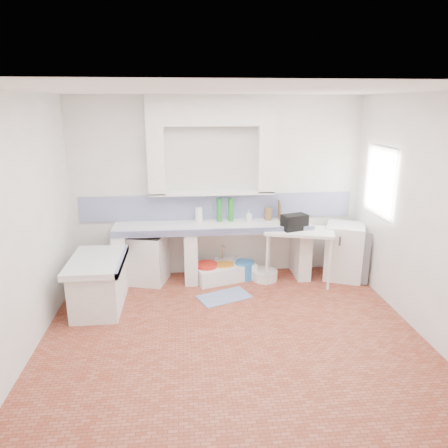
{
  "coord_description": "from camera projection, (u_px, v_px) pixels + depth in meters",
  "views": [
    {
      "loc": [
        -0.53,
        -4.37,
        2.67
      ],
      "look_at": [
        0.0,
        1.0,
        1.1
      ],
      "focal_mm": 33.35,
      "sensor_mm": 36.0,
      "label": 1
    }
  ],
  "objects": [
    {
      "name": "floor",
      "position": [
        232.0,
        335.0,
        4.97
      ],
      "size": [
        4.5,
        4.5,
        0.0
      ],
      "primitive_type": "plane",
      "color": "#9F4E3A",
      "rests_on": "ground"
    },
    {
      "name": "ceiling",
      "position": [
        234.0,
        90.0,
        4.19
      ],
      "size": [
        4.5,
        4.5,
        0.0
      ],
      "primitive_type": "plane",
      "rotation": [
        3.14,
        0.0,
        0.0
      ],
      "color": "white",
      "rests_on": "ground"
    },
    {
      "name": "wall_back",
      "position": [
        218.0,
        188.0,
        6.5
      ],
      "size": [
        4.5,
        0.0,
        4.5
      ],
      "primitive_type": "plane",
      "rotation": [
        1.57,
        0.0,
        0.0
      ],
      "color": "white",
      "rests_on": "ground"
    },
    {
      "name": "wall_front",
      "position": [
        270.0,
        308.0,
        2.67
      ],
      "size": [
        4.5,
        0.0,
        4.5
      ],
      "primitive_type": "plane",
      "rotation": [
        -1.57,
        0.0,
        0.0
      ],
      "color": "white",
      "rests_on": "ground"
    },
    {
      "name": "wall_left",
      "position": [
        21.0,
        229.0,
        4.37
      ],
      "size": [
        0.0,
        4.5,
        4.5
      ],
      "primitive_type": "plane",
      "rotation": [
        1.57,
        0.0,
        1.57
      ],
      "color": "white",
      "rests_on": "ground"
    },
    {
      "name": "wall_right",
      "position": [
        426.0,
        218.0,
        4.79
      ],
      "size": [
        0.0,
        4.5,
        4.5
      ],
      "primitive_type": "plane",
      "rotation": [
        1.57,
        0.0,
        -1.57
      ],
      "color": "white",
      "rests_on": "ground"
    },
    {
      "name": "alcove_mass",
      "position": [
        211.0,
        110.0,
        6.04
      ],
      "size": [
        1.9,
        0.25,
        0.45
      ],
      "primitive_type": "cube",
      "color": "white",
      "rests_on": "ground"
    },
    {
      "name": "window_frame",
      "position": [
        392.0,
        182.0,
        5.9
      ],
      "size": [
        0.35,
        0.86,
        1.06
      ],
      "primitive_type": "cube",
      "color": "#382111",
      "rests_on": "ground"
    },
    {
      "name": "lace_valance",
      "position": [
        385.0,
        155.0,
        5.78
      ],
      "size": [
        0.01,
        0.84,
        0.24
      ],
      "primitive_type": "cube",
      "color": "white",
      "rests_on": "ground"
    },
    {
      "name": "counter_slab",
      "position": [
        213.0,
        227.0,
        6.35
      ],
      "size": [
        3.0,
        0.6,
        0.08
      ],
      "primitive_type": "cube",
      "color": "white",
      "rests_on": "ground"
    },
    {
      "name": "counter_lip",
      "position": [
        214.0,
        232.0,
        6.08
      ],
      "size": [
        3.0,
        0.04,
        0.1
      ],
      "primitive_type": "cube",
      "color": "navy",
      "rests_on": "ground"
    },
    {
      "name": "counter_pier_left",
      "position": [
        122.0,
        257.0,
        6.34
      ],
      "size": [
        0.2,
        0.55,
        0.82
      ],
      "primitive_type": "cube",
      "color": "white",
      "rests_on": "ground"
    },
    {
      "name": "counter_pier_mid",
      "position": [
        191.0,
        255.0,
        6.44
      ],
      "size": [
        0.2,
        0.55,
        0.82
      ],
      "primitive_type": "cube",
      "color": "white",
      "rests_on": "ground"
    },
    {
      "name": "counter_pier_right",
      "position": [
        301.0,
        251.0,
        6.61
      ],
      "size": [
        0.2,
        0.55,
        0.82
      ],
      "primitive_type": "cube",
      "color": "white",
      "rests_on": "ground"
    },
    {
      "name": "peninsula_top",
      "position": [
        97.0,
        262.0,
        5.49
      ],
      "size": [
        0.7,
        1.1,
        0.08
      ],
      "primitive_type": "cube",
      "color": "white",
      "rests_on": "ground"
    },
    {
      "name": "peninsula_base",
      "position": [
        99.0,
        286.0,
        5.59
      ],
      "size": [
        0.6,
        1.0,
        0.62
      ],
      "primitive_type": "cube",
      "color": "white",
      "rests_on": "ground"
    },
    {
      "name": "peninsula_lip",
      "position": [
        122.0,
        261.0,
        5.52
      ],
      "size": [
        0.04,
        1.1,
        0.1
      ],
      "primitive_type": "cube",
      "color": "navy",
      "rests_on": "ground"
    },
    {
      "name": "backsplash",
      "position": [
        218.0,
        207.0,
        6.56
      ],
      "size": [
        4.27,
        0.03,
        0.4
      ],
      "primitive_type": "cube",
      "color": "navy",
      "rests_on": "ground"
    },
    {
      "name": "stove",
      "position": [
        148.0,
        258.0,
        6.39
      ],
      "size": [
        0.65,
        0.64,
        0.76
      ],
      "primitive_type": "cube",
      "rotation": [
        0.0,
        0.0,
        -0.27
      ],
      "color": "white",
      "rests_on": "ground"
    },
    {
      "name": "sink",
      "position": [
        224.0,
        272.0,
        6.56
      ],
      "size": [
        1.03,
        0.75,
        0.22
      ],
      "primitive_type": "cube",
      "rotation": [
        0.0,
        0.0,
        0.3
      ],
      "color": "white",
      "rests_on": "ground"
    },
    {
      "name": "side_table",
      "position": [
        298.0,
        256.0,
        6.37
      ],
      "size": [
        1.13,
        0.82,
        0.05
      ],
      "primitive_type": "cube",
      "rotation": [
        0.0,
        0.0,
        -0.28
      ],
      "color": "white",
      "rests_on": "ground"
    },
    {
      "name": "fridge",
      "position": [
        344.0,
        251.0,
        6.53
      ],
      "size": [
        0.74,
        0.74,
        0.87
      ],
      "primitive_type": "cube",
      "rotation": [
        0.0,
        0.0,
        -0.4
      ],
      "color": "white",
      "rests_on": "ground"
    },
    {
      "name": "bucket_red",
      "position": [
        207.0,
        273.0,
        6.42
      ],
      "size": [
        0.33,
        0.33,
        0.31
      ],
      "primitive_type": "cylinder",
      "rotation": [
        0.0,
        0.0,
        -0.0
      ],
      "color": "red",
      "rests_on": "ground"
    },
    {
      "name": "bucket_orange",
      "position": [
        224.0,
        272.0,
        6.5
      ],
      "size": [
        0.29,
        0.29,
        0.27
      ],
      "primitive_type": "cylinder",
      "rotation": [
        0.0,
        0.0,
        0.01
      ],
      "color": "orange",
      "rests_on": "ground"
    },
    {
      "name": "bucket_blue",
      "position": [
        244.0,
        270.0,
        6.56
      ],
      "size": [
        0.39,
        0.39,
        0.28
      ],
      "primitive_type": "cylinder",
      "rotation": [
        0.0,
        0.0,
        -0.39
      ],
      "color": "#2A76C3",
      "rests_on": "ground"
    },
    {
      "name": "basin_white",
      "position": [
        265.0,
        275.0,
        6.53
      ],
      "size": [
        0.44,
        0.44,
        0.15
      ],
      "primitive_type": "cylinder",
      "rotation": [
        0.0,
        0.0,
        0.11
      ],
      "color": "white",
      "rests_on": "ground"
    },
    {
      "name": "water_bottle_a",
      "position": [
        216.0,
        266.0,
        6.7
      ],
      "size": [
        0.1,
        0.1,
        0.3
      ],
      "primitive_type": "cylinder",
      "rotation": [
        0.0,
        0.0,
        -0.28
      ],
      "color": "silver",
      "rests_on": "ground"
    },
    {
      "name": "water_bottle_b",
      "position": [
        236.0,
        266.0,
        6.73
      ],
      "size": [
        0.09,
        0.09,
        0.28
      ],
      "primitive_type": "cylinder",
      "rotation": [
        0.0,
        0.0,
        0.27
      ],
      "color": "silver",
      "rests_on": "ground"
    },
    {
      "name": "black_bag",
      "position": [
        294.0,
        222.0,
        6.22
      ],
      "size": [
        0.42,
        0.32,
        0.23
      ],
      "primitive_type": "cube",
      "rotation": [
        0.0,
        0.0,
        0.31
      ],
      "color": "black",
      "rests_on": "side_table"
    },
    {
      "name": "green_bottle_a",
      "position": [
        219.0,
        210.0,
        6.44
      ],
      "size": [
        0.09,
        0.09,
        0.37
      ],
      "primitive_type": "cylinder",
      "rotation": [
        0.0,
        0.0,
        -0.12
      ],
      "color": "#207D23",
      "rests_on": "counter_slab"
    },
    {
      "name": "green_bottle_b",
      "position": [
        231.0,
        210.0,
        6.46
      ],
      "size": [
        0.1,
        0.1,
        0.36
      ],
      "primitive_type": "cylinder",
      "rotation": [
        0.0,
        0.0,
        -0.37
      ],
      "color": "#207D23",
      "rests_on": "counter_slab"
    },
    {
      "name": "knife_block",
      "position": [
        268.0,
        214.0,
        6.54
      ],
      "size": [
        0.1,
        0.08,
        0.2
      ],
      "primitive_type": "cube",
      "rotation": [
        0.0,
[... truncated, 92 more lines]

